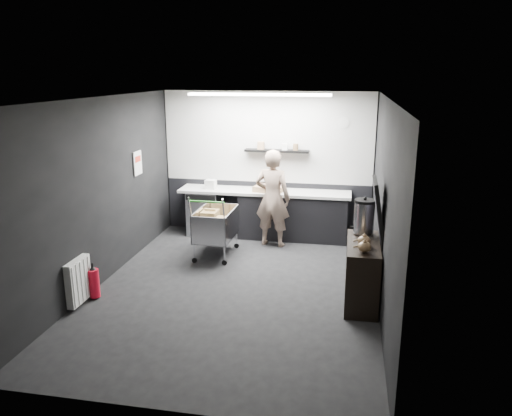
# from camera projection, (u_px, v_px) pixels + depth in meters

# --- Properties ---
(floor) EXTENTS (5.50, 5.50, 0.00)m
(floor) POSITION_uv_depth(u_px,v_px,m) (236.00, 289.00, 7.23)
(floor) COLOR black
(floor) RESTS_ON ground
(ceiling) EXTENTS (5.50, 5.50, 0.00)m
(ceiling) POSITION_uv_depth(u_px,v_px,m) (234.00, 99.00, 6.52)
(ceiling) COLOR silver
(ceiling) RESTS_ON wall_back
(wall_back) EXTENTS (5.50, 0.00, 5.50)m
(wall_back) POSITION_uv_depth(u_px,v_px,m) (267.00, 164.00, 9.48)
(wall_back) COLOR black
(wall_back) RESTS_ON floor
(wall_front) EXTENTS (5.50, 0.00, 5.50)m
(wall_front) POSITION_uv_depth(u_px,v_px,m) (163.00, 276.00, 4.27)
(wall_front) COLOR black
(wall_front) RESTS_ON floor
(wall_left) EXTENTS (0.00, 5.50, 5.50)m
(wall_left) POSITION_uv_depth(u_px,v_px,m) (100.00, 192.00, 7.23)
(wall_left) COLOR black
(wall_left) RESTS_ON floor
(wall_right) EXTENTS (0.00, 5.50, 5.50)m
(wall_right) POSITION_uv_depth(u_px,v_px,m) (384.00, 205.00, 6.52)
(wall_right) COLOR black
(wall_right) RESTS_ON floor
(kitchen_wall_panel) EXTENTS (3.95, 0.02, 1.70)m
(kitchen_wall_panel) POSITION_uv_depth(u_px,v_px,m) (267.00, 137.00, 9.33)
(kitchen_wall_panel) COLOR beige
(kitchen_wall_panel) RESTS_ON wall_back
(dado_panel) EXTENTS (3.95, 0.02, 1.00)m
(dado_panel) POSITION_uv_depth(u_px,v_px,m) (267.00, 207.00, 9.69)
(dado_panel) COLOR black
(dado_panel) RESTS_ON wall_back
(floating_shelf) EXTENTS (1.20, 0.22, 0.04)m
(floating_shelf) POSITION_uv_depth(u_px,v_px,m) (277.00, 151.00, 9.25)
(floating_shelf) COLOR black
(floating_shelf) RESTS_ON wall_back
(wall_clock) EXTENTS (0.20, 0.03, 0.20)m
(wall_clock) POSITION_uv_depth(u_px,v_px,m) (344.00, 123.00, 8.99)
(wall_clock) COLOR silver
(wall_clock) RESTS_ON wall_back
(poster) EXTENTS (0.02, 0.30, 0.40)m
(poster) POSITION_uv_depth(u_px,v_px,m) (138.00, 163.00, 8.40)
(poster) COLOR white
(poster) RESTS_ON wall_left
(poster_red_band) EXTENTS (0.02, 0.22, 0.10)m
(poster_red_band) POSITION_uv_depth(u_px,v_px,m) (138.00, 159.00, 8.38)
(poster_red_band) COLOR red
(poster_red_band) RESTS_ON poster
(radiator) EXTENTS (0.10, 0.50, 0.60)m
(radiator) POSITION_uv_depth(u_px,v_px,m) (78.00, 281.00, 6.63)
(radiator) COLOR silver
(radiator) RESTS_ON wall_left
(ceiling_strip) EXTENTS (2.40, 0.20, 0.04)m
(ceiling_strip) POSITION_uv_depth(u_px,v_px,m) (259.00, 95.00, 8.28)
(ceiling_strip) COLOR white
(ceiling_strip) RESTS_ON ceiling
(prep_counter) EXTENTS (3.20, 0.61, 0.90)m
(prep_counter) POSITION_uv_depth(u_px,v_px,m) (271.00, 214.00, 9.38)
(prep_counter) COLOR black
(prep_counter) RESTS_ON floor
(person) EXTENTS (0.70, 0.51, 1.75)m
(person) POSITION_uv_depth(u_px,v_px,m) (273.00, 198.00, 8.83)
(person) COLOR beige
(person) RESTS_ON floor
(shopping_cart) EXTENTS (0.61, 0.99, 1.09)m
(shopping_cart) POSITION_uv_depth(u_px,v_px,m) (216.00, 226.00, 8.42)
(shopping_cart) COLOR silver
(shopping_cart) RESTS_ON floor
(sideboard) EXTENTS (0.48, 1.14, 1.70)m
(sideboard) POSITION_uv_depth(u_px,v_px,m) (363.00, 264.00, 6.71)
(sideboard) COLOR black
(sideboard) RESTS_ON floor
(fire_extinguisher) EXTENTS (0.15, 0.15, 0.50)m
(fire_extinguisher) POSITION_uv_depth(u_px,v_px,m) (94.00, 282.00, 6.86)
(fire_extinguisher) COLOR red
(fire_extinguisher) RESTS_ON floor
(cardboard_box) EXTENTS (0.59, 0.50, 0.10)m
(cardboard_box) POSITION_uv_depth(u_px,v_px,m) (269.00, 189.00, 9.21)
(cardboard_box) COLOR #9C7853
(cardboard_box) RESTS_ON prep_counter
(pink_tub) EXTENTS (0.17, 0.17, 0.17)m
(pink_tub) POSITION_uv_depth(u_px,v_px,m) (277.00, 186.00, 9.22)
(pink_tub) COLOR silver
(pink_tub) RESTS_ON prep_counter
(white_container) EXTENTS (0.21, 0.17, 0.17)m
(white_container) POSITION_uv_depth(u_px,v_px,m) (211.00, 184.00, 9.40)
(white_container) COLOR silver
(white_container) RESTS_ON prep_counter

